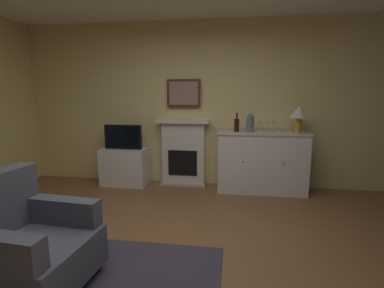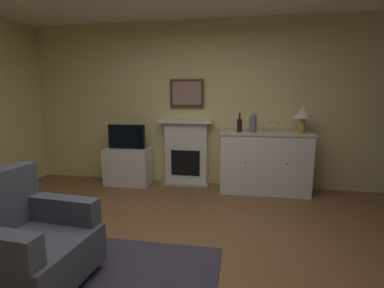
{
  "view_description": "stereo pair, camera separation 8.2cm",
  "coord_description": "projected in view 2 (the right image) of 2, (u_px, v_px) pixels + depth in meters",
  "views": [
    {
      "loc": [
        0.53,
        -2.24,
        1.51
      ],
      "look_at": [
        0.11,
        0.62,
        1.0
      ],
      "focal_mm": 26.41,
      "sensor_mm": 36.0,
      "label": 1
    },
    {
      "loc": [
        0.61,
        -2.22,
        1.51
      ],
      "look_at": [
        0.11,
        0.62,
        1.0
      ],
      "focal_mm": 26.41,
      "sensor_mm": 36.0,
      "label": 2
    }
  ],
  "objects": [
    {
      "name": "table_lamp",
      "position": [
        303.0,
        114.0,
        4.13
      ],
      "size": [
        0.26,
        0.26,
        0.4
      ],
      "color": "#B79338",
      "rests_on": "sideboard_cabinet"
    },
    {
      "name": "wine_bottle",
      "position": [
        239.0,
        125.0,
        4.28
      ],
      "size": [
        0.08,
        0.08,
        0.29
      ],
      "color": "#331419",
      "rests_on": "sideboard_cabinet"
    },
    {
      "name": "tv_cabinet",
      "position": [
        128.0,
        166.0,
        4.78
      ],
      "size": [
        0.75,
        0.42,
        0.62
      ],
      "color": "white",
      "rests_on": "ground_plane"
    },
    {
      "name": "ground_plane",
      "position": [
        168.0,
        270.0,
        2.53
      ],
      "size": [
        6.15,
        4.96,
        0.1
      ],
      "primitive_type": "cube",
      "color": "brown",
      "rests_on": "ground"
    },
    {
      "name": "sideboard_cabinet",
      "position": [
        265.0,
        162.0,
        4.35
      ],
      "size": [
        1.37,
        0.49,
        0.95
      ],
      "color": "white",
      "rests_on": "ground_plane"
    },
    {
      "name": "area_rug",
      "position": [
        65.0,
        282.0,
        2.29
      ],
      "size": [
        2.46,
        1.42,
        0.02
      ],
      "primitive_type": "cube",
      "color": "#383342",
      "rests_on": "ground_plane"
    },
    {
      "name": "fireplace_unit",
      "position": [
        186.0,
        153.0,
        4.73
      ],
      "size": [
        0.87,
        0.3,
        1.1
      ],
      "color": "white",
      "rests_on": "ground_plane"
    },
    {
      "name": "wine_glass_right",
      "position": [
        277.0,
        125.0,
        4.19
      ],
      "size": [
        0.07,
        0.07,
        0.16
      ],
      "color": "silver",
      "rests_on": "sideboard_cabinet"
    },
    {
      "name": "tv_set",
      "position": [
        126.0,
        137.0,
        4.67
      ],
      "size": [
        0.62,
        0.07,
        0.4
      ],
      "color": "black",
      "rests_on": "tv_cabinet"
    },
    {
      "name": "armchair",
      "position": [
        25.0,
        242.0,
        2.18
      ],
      "size": [
        0.86,
        0.83,
        0.92
      ],
      "color": "#474C56",
      "rests_on": "ground_plane"
    },
    {
      "name": "wine_glass_left",
      "position": [
        262.0,
        124.0,
        4.23
      ],
      "size": [
        0.07,
        0.07,
        0.16
      ],
      "color": "silver",
      "rests_on": "sideboard_cabinet"
    },
    {
      "name": "framed_picture",
      "position": [
        187.0,
        93.0,
        4.6
      ],
      "size": [
        0.55,
        0.04,
        0.45
      ],
      "color": "#473323"
    },
    {
      "name": "wine_glass_center",
      "position": [
        270.0,
        125.0,
        4.19
      ],
      "size": [
        0.07,
        0.07,
        0.16
      ],
      "color": "silver",
      "rests_on": "sideboard_cabinet"
    },
    {
      "name": "wall_rear",
      "position": [
        205.0,
        105.0,
        4.67
      ],
      "size": [
        6.15,
        0.06,
        2.67
      ],
      "primitive_type": "cube",
      "color": "#EAD68C",
      "rests_on": "ground_plane"
    },
    {
      "name": "vase_decorative",
      "position": [
        253.0,
        123.0,
        4.23
      ],
      "size": [
        0.11,
        0.11,
        0.28
      ],
      "color": "slate",
      "rests_on": "sideboard_cabinet"
    }
  ]
}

